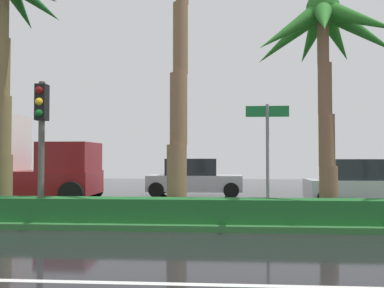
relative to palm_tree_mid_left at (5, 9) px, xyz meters
The scene contains 11 objects.
ground_plane 9.53m from the palm_tree_mid_left, ahead, with size 90.00×42.00×0.10m, color black.
near_lane_divider_stripe 11.07m from the palm_tree_mid_left, 39.23° to the right, with size 81.00×0.14×0.01m, color white.
median_strip 9.38m from the palm_tree_mid_left, ahead, with size 85.50×4.00×0.15m, color #2D6B33.
median_hedge 9.22m from the palm_tree_mid_left, ahead, with size 76.50×0.70×0.60m.
palm_tree_mid_left is the anchor object (origin of this frame).
palm_tree_centre 9.30m from the palm_tree_mid_left, ahead, with size 4.15×4.40×6.17m.
traffic_signal_median_left 4.05m from the palm_tree_mid_left, 34.43° to the right, with size 0.28×0.43×3.65m.
street_name_sign 8.68m from the palm_tree_mid_left, ahead, with size 1.10×0.08×3.00m.
box_truck_lead 6.37m from the palm_tree_mid_left, 113.68° to the left, with size 6.40×2.64×3.46m.
car_in_traffic_leading 10.42m from the palm_tree_mid_left, 54.98° to the left, with size 4.30×2.02×1.72m.
car_in_traffic_second 13.49m from the palm_tree_mid_left, 19.02° to the left, with size 4.30×2.02×1.72m.
Camera 1 is at (-0.73, -3.87, 1.81)m, focal length 38.60 mm.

